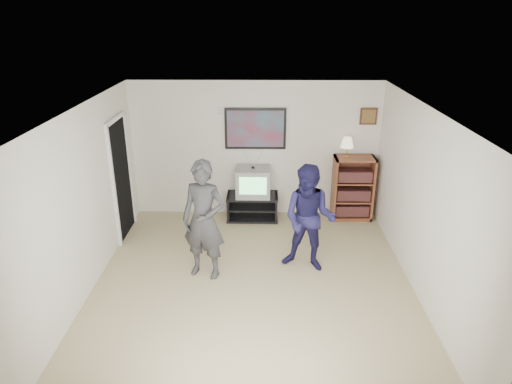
{
  "coord_description": "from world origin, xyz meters",
  "views": [
    {
      "loc": [
        0.12,
        -5.5,
        3.67
      ],
      "look_at": [
        0.03,
        0.7,
        1.15
      ],
      "focal_mm": 32.0,
      "sensor_mm": 36.0,
      "label": 1
    }
  ],
  "objects_px": {
    "crt_television": "(253,182)",
    "bookshelf": "(353,188)",
    "media_stand": "(252,207)",
    "person_tall": "(204,220)",
    "person_short": "(309,219)"
  },
  "relations": [
    {
      "from": "media_stand",
      "to": "person_tall",
      "type": "height_order",
      "value": "person_tall"
    },
    {
      "from": "media_stand",
      "to": "crt_television",
      "type": "xyz_separation_m",
      "value": [
        0.01,
        0.0,
        0.49
      ]
    },
    {
      "from": "media_stand",
      "to": "person_short",
      "type": "height_order",
      "value": "person_short"
    },
    {
      "from": "crt_television",
      "to": "bookshelf",
      "type": "xyz_separation_m",
      "value": [
        1.82,
        0.05,
        -0.13
      ]
    },
    {
      "from": "person_short",
      "to": "bookshelf",
      "type": "bearing_deg",
      "value": 79.19
    },
    {
      "from": "bookshelf",
      "to": "person_short",
      "type": "xyz_separation_m",
      "value": [
        -0.98,
        -1.78,
        0.22
      ]
    },
    {
      "from": "person_tall",
      "to": "media_stand",
      "type": "bearing_deg",
      "value": 88.07
    },
    {
      "from": "crt_television",
      "to": "person_tall",
      "type": "xyz_separation_m",
      "value": [
        -0.66,
        -1.94,
        0.15
      ]
    },
    {
      "from": "media_stand",
      "to": "bookshelf",
      "type": "xyz_separation_m",
      "value": [
        1.84,
        0.05,
        0.36
      ]
    },
    {
      "from": "bookshelf",
      "to": "person_tall",
      "type": "distance_m",
      "value": 3.19
    },
    {
      "from": "bookshelf",
      "to": "person_tall",
      "type": "xyz_separation_m",
      "value": [
        -2.48,
        -1.99,
        0.28
      ]
    },
    {
      "from": "person_tall",
      "to": "person_short",
      "type": "relative_size",
      "value": 1.08
    },
    {
      "from": "bookshelf",
      "to": "media_stand",
      "type": "bearing_deg",
      "value": -178.44
    },
    {
      "from": "crt_television",
      "to": "person_short",
      "type": "relative_size",
      "value": 0.38
    },
    {
      "from": "media_stand",
      "to": "bookshelf",
      "type": "distance_m",
      "value": 1.87
    }
  ]
}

